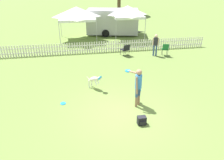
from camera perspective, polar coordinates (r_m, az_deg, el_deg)
ground_plane at (r=9.13m, az=2.96°, el=-8.64°), size 240.00×240.00×0.00m
handler_person at (r=9.16m, az=6.76°, el=-0.87°), size 0.60×1.11×1.71m
leaping_dog at (r=10.77m, az=-4.66°, el=0.19°), size 0.77×0.85×0.81m
frisbee_near_handler at (r=9.97m, az=-12.67°, el=-5.98°), size 0.24×0.24×0.02m
frisbee_near_dog at (r=10.89m, az=7.00°, el=-2.62°), size 0.24×0.24×0.02m
frisbee_midfield at (r=12.12m, az=6.82°, el=0.48°), size 0.24×0.24×0.02m
backpack_on_grass at (r=8.50m, az=7.77°, el=-10.43°), size 0.33×0.27×0.33m
picket_fence at (r=16.13m, az=-3.34°, el=8.60°), size 16.41×0.04×0.82m
folding_chair_blue_left at (r=15.78m, az=13.74°, el=8.00°), size 0.52×0.53×0.89m
folding_chair_center at (r=15.42m, az=3.56°, el=8.08°), size 0.67×0.68×0.82m
canopy_tent_main at (r=19.11m, az=4.10°, el=17.41°), size 2.48×2.48×2.88m
canopy_tent_secondary at (r=19.25m, az=-9.23°, el=16.88°), size 2.98×2.98×2.80m
spectator_standing at (r=15.55m, az=11.32°, el=9.42°), size 0.39×0.27×1.52m
equipment_trailer at (r=21.25m, az=0.14°, el=15.09°), size 5.64×3.18×2.32m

